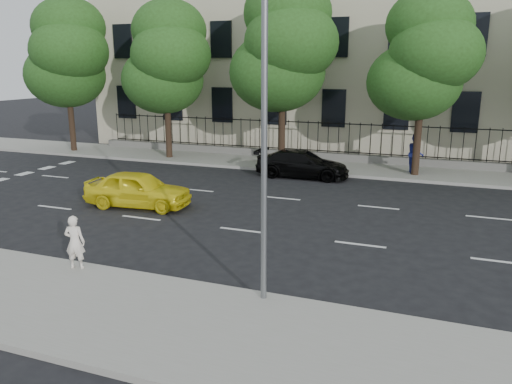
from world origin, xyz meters
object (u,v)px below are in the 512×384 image
Objects in this scene: yellow_taxi at (138,189)px; street_light at (273,80)px; woman_near at (75,242)px; black_sedan at (302,164)px.

street_light is at bearing -132.68° from yellow_taxi.
street_light is at bearing 170.16° from woman_near.
street_light reaches higher than woman_near.
yellow_taxi is 8.82m from black_sedan.
street_light is at bearing -169.14° from black_sedan.
street_light reaches higher than black_sedan.
street_light reaches higher than yellow_taxi.
woman_near is at bearing -173.21° from street_light.
woman_near reaches higher than yellow_taxi.
woman_near is at bearing 168.37° from black_sedan.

